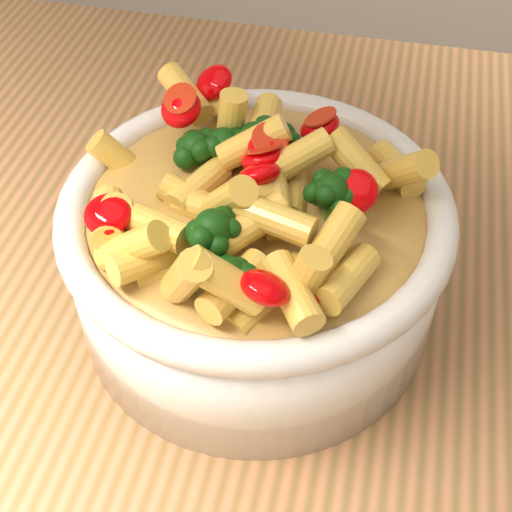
# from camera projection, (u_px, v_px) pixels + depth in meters

# --- Properties ---
(table) EXTENTS (1.20, 0.80, 0.90)m
(table) POSITION_uv_depth(u_px,v_px,m) (376.00, 404.00, 0.58)
(table) COLOR #BC7B50
(table) RESTS_ON ground
(serving_bowl) EXTENTS (0.25, 0.25, 0.11)m
(serving_bowl) POSITION_uv_depth(u_px,v_px,m) (256.00, 255.00, 0.48)
(serving_bowl) COLOR silver
(serving_bowl) RESTS_ON table
(pasta_salad) EXTENTS (0.20, 0.20, 0.04)m
(pasta_salad) POSITION_uv_depth(u_px,v_px,m) (256.00, 178.00, 0.43)
(pasta_salad) COLOR #FFC050
(pasta_salad) RESTS_ON serving_bowl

